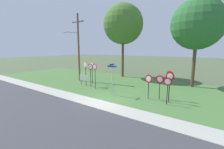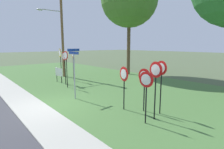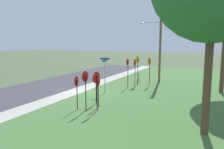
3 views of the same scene
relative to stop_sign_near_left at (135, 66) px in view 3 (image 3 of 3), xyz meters
The scene contains 16 objects.
ground_plane 5.64m from the stop_sign_near_left, 35.24° to the right, with size 160.00×160.00×0.00m, color #4C5B3D.
road_asphalt 9.17m from the stop_sign_near_left, 61.18° to the right, with size 44.00×6.40×0.01m, color #3D3D42.
sidewalk_strip 6.10m from the stop_sign_near_left, 41.72° to the right, with size 44.00×1.60×0.06m, color #ADAA9E.
grass_median 5.58m from the stop_sign_near_left, 34.30° to the left, with size 44.00×12.00×0.04m, color #477038.
stop_sign_near_left is the anchor object (origin of this frame).
stop_sign_near_right 1.50m from the stop_sign_near_left, 125.70° to the left, with size 0.66×0.15×2.78m.
stop_sign_far_left 1.08m from the stop_sign_near_left, 19.45° to the right, with size 0.64×0.09×2.75m.
stop_sign_far_center 0.82m from the stop_sign_near_left, behind, with size 0.70×0.15×2.90m.
yield_sign_near_left 8.70m from the stop_sign_near_left, ahead, with size 0.64×0.14×2.49m.
yield_sign_near_right 7.97m from the stop_sign_near_left, ahead, with size 0.70×0.11×2.09m.
yield_sign_far_left 7.20m from the stop_sign_near_left, ahead, with size 0.72×0.16×2.16m.
yield_sign_far_right 8.88m from the stop_sign_near_left, ahead, with size 0.68×0.12×2.51m.
yield_sign_center 8.95m from the stop_sign_near_left, ahead, with size 0.64×0.13×2.16m.
street_name_post 4.16m from the stop_sign_near_left, 18.20° to the right, with size 0.96×0.81×2.98m.
utility_pole 4.81m from the stop_sign_near_left, 158.02° to the left, with size 2.10×2.46×8.86m.
notice_board 1.59m from the stop_sign_near_left, behind, with size 1.10×0.14×1.25m.
Camera 3 is at (16.17, 10.11, 4.34)m, focal length 35.56 mm.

